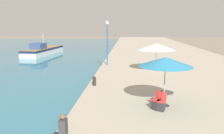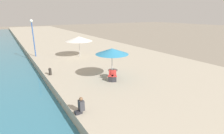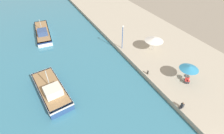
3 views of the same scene
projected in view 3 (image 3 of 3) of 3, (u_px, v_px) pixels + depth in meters
name	position (u px, v px, depth m)	size (l,w,h in m)	color
quay_promenade	(120.00, 16.00, 45.44)	(16.00, 90.00, 0.75)	#B2A893
fishing_boat_near	(51.00, 90.00, 24.18)	(4.16, 9.13, 4.10)	navy
fishing_boat_mid	(43.00, 32.00, 37.68)	(3.65, 10.99, 3.56)	white
cafe_umbrella_pink	(189.00, 68.00, 24.49)	(2.67, 2.67, 2.55)	#B7B7B7
cafe_umbrella_white	(154.00, 39.00, 30.86)	(3.31, 3.31, 2.54)	#B7B7B7
cafe_table	(186.00, 77.00, 25.63)	(0.80, 0.80, 0.74)	#333338
cafe_chair_left	(186.00, 81.00, 25.22)	(0.59, 0.59, 0.91)	#2D2D33
cafe_chair_right	(188.00, 81.00, 25.19)	(0.54, 0.56, 0.91)	#2D2D33
person_at_quay	(182.00, 106.00, 21.66)	(0.51, 0.36, 0.93)	#232328
mooring_bollard	(148.00, 72.00, 26.76)	(0.26, 0.26, 0.65)	#2D2823
lamppost	(123.00, 33.00, 30.85)	(0.36, 0.36, 4.56)	#28519E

